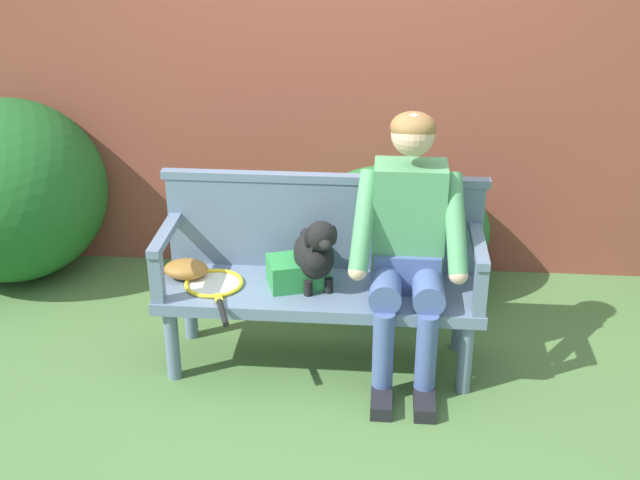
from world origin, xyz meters
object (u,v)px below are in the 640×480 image
object	(u,v)px
tennis_racket	(215,286)
dog_on_bench	(316,252)
baseball_glove	(186,269)
sports_bag	(298,272)
garden_bench	(320,297)
person_seated	(408,240)

from	to	relation	value
tennis_racket	dog_on_bench	bearing A→B (deg)	3.35
baseball_glove	sports_bag	world-z (taller)	sports_bag
dog_on_bench	tennis_racket	distance (m)	0.53
garden_bench	baseball_glove	world-z (taller)	baseball_glove
person_seated	tennis_racket	world-z (taller)	person_seated
garden_bench	dog_on_bench	bearing A→B (deg)	-124.51
dog_on_bench	tennis_racket	size ratio (longest dim) A/B	0.68
person_seated	sports_bag	world-z (taller)	person_seated
dog_on_bench	baseball_glove	size ratio (longest dim) A/B	1.79
garden_bench	dog_on_bench	distance (m)	0.26
tennis_racket	sports_bag	xyz separation A→B (m)	(0.40, 0.07, 0.06)
garden_bench	baseball_glove	bearing A→B (deg)	176.46
garden_bench	person_seated	xyz separation A→B (m)	(0.42, -0.01, 0.33)
garden_bench	person_seated	size ratio (longest dim) A/B	1.20
tennis_racket	baseball_glove	bearing A→B (deg)	149.15
sports_bag	garden_bench	bearing A→B (deg)	-5.52
tennis_racket	sports_bag	distance (m)	0.41
person_seated	dog_on_bench	world-z (taller)	person_seated
garden_bench	tennis_racket	xyz separation A→B (m)	(-0.51, -0.06, 0.07)
person_seated	baseball_glove	xyz separation A→B (m)	(-1.09, 0.05, -0.23)
person_seated	baseball_glove	size ratio (longest dim) A/B	5.94
person_seated	dog_on_bench	distance (m)	0.44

